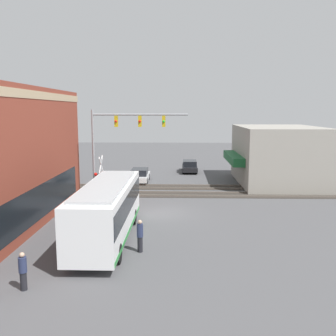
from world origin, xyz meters
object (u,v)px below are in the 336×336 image
Objects in this scene: crossing_signal at (101,174)px; parked_car_white at (140,176)px; city_bus at (107,209)px; pedestrian_near_bus at (140,236)px; parked_car_black at (190,167)px; pedestrian_by_lamp at (23,271)px.

crossing_signal reaches higher than parked_car_white.
crossing_signal is at bearing 165.71° from parked_car_white.
city_bus is 5.92× the size of pedestrian_near_bus.
parked_car_black is at bearing -7.23° from pedestrian_near_bus.
city_bus is 6.78m from pedestrian_by_lamp.
city_bus is 17.82m from parked_car_white.
crossing_signal is 17.14m from parked_car_black.
crossing_signal is 15.40m from pedestrian_by_lamp.
pedestrian_by_lamp is at bearing 165.77° from parked_car_black.
pedestrian_near_bus is at bearing -158.48° from crossing_signal.
crossing_signal is 2.16× the size of pedestrian_near_bus.
pedestrian_near_bus is (-1.86, -2.08, -0.94)m from city_bus.
city_bus is 24.93m from parked_car_black.
crossing_signal is 0.86× the size of parked_car_white.
pedestrian_near_bus is (-26.17, 3.32, 0.23)m from parked_car_black.
city_bus is 2.74× the size of crossing_signal.
crossing_signal is at bearing 13.81° from city_bus.
parked_car_white is 24.18m from pedestrian_by_lamp.
crossing_signal is 2.30× the size of pedestrian_by_lamp.
pedestrian_by_lamp is (-24.06, 2.36, 0.18)m from parked_car_white.
crossing_signal is at bearing 153.45° from parked_car_black.
crossing_signal is (9.05, 2.23, 0.46)m from city_bus.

